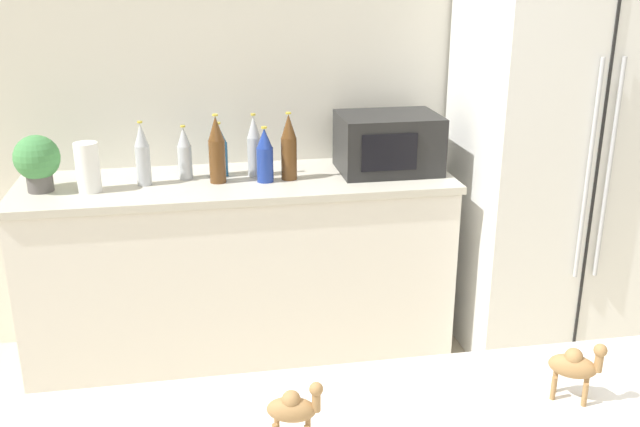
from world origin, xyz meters
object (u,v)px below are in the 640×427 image
refrigerator (555,169)px  back_bottle_2 (217,150)px  potted_plant (37,160)px  camel_figurine (294,408)px  back_bottle_4 (254,146)px  back_bottle_6 (185,154)px  back_bottle_5 (265,156)px  back_bottle_3 (219,151)px  back_bottle_1 (142,155)px  camel_figurine_second (575,365)px  microwave (388,143)px  back_bottle_0 (289,148)px  paper_towel_roll (88,167)px

refrigerator → back_bottle_2: 1.68m
potted_plant → camel_figurine: size_ratio=1.82×
back_bottle_4 → back_bottle_6: back_bottle_4 is taller
potted_plant → back_bottle_5: (1.01, -0.03, -0.02)m
camel_figurine → back_bottle_5: bearing=85.7°
refrigerator → back_bottle_6: 1.83m
back_bottle_2 → back_bottle_3: 0.11m
refrigerator → back_bottle_3: size_ratio=7.05×
potted_plant → back_bottle_1: (0.45, 0.02, 0.00)m
back_bottle_2 → back_bottle_5: bearing=-6.9°
back_bottle_4 → camel_figurine_second: size_ratio=2.08×
back_bottle_4 → back_bottle_6: 0.33m
camel_figurine → camel_figurine_second: camel_figurine_second is taller
refrigerator → back_bottle_5: (-1.45, 0.02, 0.13)m
back_bottle_1 → camel_figurine_second: bearing=-63.4°
back_bottle_4 → back_bottle_6: size_ratio=1.17×
back_bottle_6 → back_bottle_2: bearing=-29.9°
microwave → camel_figurine: bearing=-110.0°
back_bottle_3 → back_bottle_4: bearing=-9.8°
back_bottle_1 → camel_figurine_second: 2.27m
microwave → back_bottle_0: back_bottle_0 is taller
refrigerator → back_bottle_3: (-1.66, 0.16, 0.13)m
potted_plant → back_bottle_4: size_ratio=0.85×
back_bottle_0 → back_bottle_6: 0.49m
back_bottle_5 → potted_plant: bearing=178.4°
back_bottle_3 → back_bottle_6: 0.16m
paper_towel_roll → back_bottle_1: (0.24, 0.06, 0.03)m
back_bottle_4 → back_bottle_5: bearing=-69.2°
back_bottle_0 → back_bottle_2: size_ratio=0.99×
paper_towel_roll → back_bottle_3: bearing=14.2°
potted_plant → paper_towel_roll: size_ratio=1.15×
back_bottle_2 → paper_towel_roll: bearing=-175.9°
potted_plant → back_bottle_6: bearing=7.5°
back_bottle_2 → back_bottle_5: size_ratio=1.23×
camel_figurine_second → back_bottle_6: bearing=111.5°
back_bottle_0 → back_bottle_4: 0.18m
back_bottle_0 → back_bottle_1: (-0.67, 0.03, -0.01)m
potted_plant → camel_figurine_second: size_ratio=1.76×
back_bottle_5 → back_bottle_6: bearing=163.1°
paper_towel_roll → microwave: (1.40, 0.09, 0.03)m
paper_towel_roll → back_bottle_2: 0.57m
paper_towel_roll → microwave: size_ratio=0.46×
back_bottle_0 → back_bottle_1: size_ratio=1.08×
potted_plant → back_bottle_1: back_bottle_1 is taller
paper_towel_roll → back_bottle_6: back_bottle_6 is taller
camel_figurine → back_bottle_3: bearing=91.4°
back_bottle_0 → back_bottle_2: 0.33m
back_bottle_3 → camel_figurine_second: size_ratio=1.80×
refrigerator → microwave: 0.86m
back_bottle_4 → camel_figurine: size_ratio=2.16×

